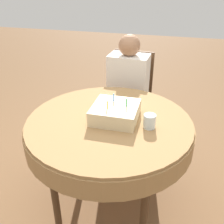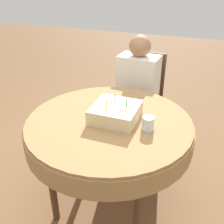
{
  "view_description": "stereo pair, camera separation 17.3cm",
  "coord_description": "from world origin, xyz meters",
  "px_view_note": "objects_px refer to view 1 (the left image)",
  "views": [
    {
      "loc": [
        0.39,
        -1.46,
        1.65
      ],
      "look_at": [
        0.02,
        0.01,
        0.81
      ],
      "focal_mm": 42.0,
      "sensor_mm": 36.0,
      "label": 1
    },
    {
      "loc": [
        0.56,
        -1.41,
        1.65
      ],
      "look_at": [
        0.02,
        0.01,
        0.81
      ],
      "focal_mm": 42.0,
      "sensor_mm": 36.0,
      "label": 2
    }
  ],
  "objects_px": {
    "chair": "(130,97)",
    "birthday_cake": "(115,112)",
    "person": "(128,83)",
    "drinking_glass": "(150,121)"
  },
  "relations": [
    {
      "from": "birthday_cake",
      "to": "drinking_glass",
      "type": "relative_size",
      "value": 3.3
    },
    {
      "from": "chair",
      "to": "person",
      "type": "relative_size",
      "value": 0.82
    },
    {
      "from": "person",
      "to": "birthday_cake",
      "type": "relative_size",
      "value": 3.79
    },
    {
      "from": "chair",
      "to": "drinking_glass",
      "type": "height_order",
      "value": "chair"
    },
    {
      "from": "chair",
      "to": "birthday_cake",
      "type": "relative_size",
      "value": 3.12
    },
    {
      "from": "drinking_glass",
      "to": "chair",
      "type": "bearing_deg",
      "value": 107.46
    },
    {
      "from": "birthday_cake",
      "to": "drinking_glass",
      "type": "height_order",
      "value": "birthday_cake"
    },
    {
      "from": "person",
      "to": "birthday_cake",
      "type": "xyz_separation_m",
      "value": [
        0.07,
        -0.8,
        0.12
      ]
    },
    {
      "from": "person",
      "to": "drinking_glass",
      "type": "bearing_deg",
      "value": -65.97
    },
    {
      "from": "person",
      "to": "drinking_glass",
      "type": "distance_m",
      "value": 0.92
    }
  ]
}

